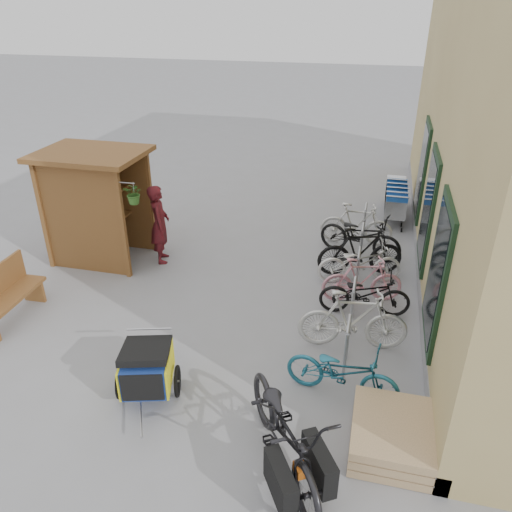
% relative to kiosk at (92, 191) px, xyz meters
% --- Properties ---
extents(ground, '(80.00, 80.00, 0.00)m').
position_rel_kiosk_xyz_m(ground, '(3.28, -2.47, -1.55)').
color(ground, gray).
extents(kiosk, '(2.49, 1.65, 2.40)m').
position_rel_kiosk_xyz_m(kiosk, '(0.00, 0.00, 0.00)').
color(kiosk, brown).
rests_on(kiosk, ground).
extents(bike_rack, '(0.05, 5.35, 0.86)m').
position_rel_kiosk_xyz_m(bike_rack, '(5.58, -0.07, -1.04)').
color(bike_rack, '#A5A8AD').
rests_on(bike_rack, ground).
extents(pallet_stack, '(1.00, 1.20, 0.40)m').
position_rel_kiosk_xyz_m(pallet_stack, '(6.28, -3.87, -1.34)').
color(pallet_stack, tan).
rests_on(pallet_stack, ground).
extents(bench, '(0.53, 1.58, 0.99)m').
position_rel_kiosk_xyz_m(bench, '(-0.40, -2.55, -1.05)').
color(bench, brown).
rests_on(bench, ground).
extents(shopping_carts, '(0.54, 2.13, 0.96)m').
position_rel_kiosk_xyz_m(shopping_carts, '(6.28, 3.97, -0.99)').
color(shopping_carts, silver).
rests_on(shopping_carts, ground).
extents(child_trailer, '(0.98, 1.52, 0.88)m').
position_rel_kiosk_xyz_m(child_trailer, '(2.87, -3.72, -1.06)').
color(child_trailer, '#1C409D').
rests_on(child_trailer, ground).
extents(cargo_bike, '(1.84, 2.32, 1.18)m').
position_rel_kiosk_xyz_m(cargo_bike, '(5.02, -4.50, -0.97)').
color(cargo_bike, black).
rests_on(cargo_bike, ground).
extents(person_kiosk, '(0.61, 0.73, 1.72)m').
position_rel_kiosk_xyz_m(person_kiosk, '(1.36, 0.21, -0.69)').
color(person_kiosk, maroon).
rests_on(person_kiosk, ground).
extents(bike_0, '(1.71, 0.81, 0.87)m').
position_rel_kiosk_xyz_m(bike_0, '(5.57, -3.06, -1.12)').
color(bike_0, '#1D5D74').
rests_on(bike_0, ground).
extents(bike_1, '(1.82, 0.75, 1.06)m').
position_rel_kiosk_xyz_m(bike_1, '(5.62, -1.89, -1.02)').
color(bike_1, silver).
rests_on(bike_1, ground).
extents(bike_2, '(1.67, 0.74, 0.85)m').
position_rel_kiosk_xyz_m(bike_2, '(5.76, -0.84, -1.13)').
color(bike_2, black).
rests_on(bike_2, ground).
extents(bike_3, '(1.57, 0.79, 0.91)m').
position_rel_kiosk_xyz_m(bike_3, '(5.69, -0.42, -1.10)').
color(bike_3, pink).
rests_on(bike_3, ground).
extents(bike_4, '(1.77, 1.02, 0.88)m').
position_rel_kiosk_xyz_m(bike_4, '(5.60, 0.29, -1.11)').
color(bike_4, silver).
rests_on(bike_4, ground).
extents(bike_5, '(1.83, 1.00, 1.06)m').
position_rel_kiosk_xyz_m(bike_5, '(5.58, 0.62, -1.02)').
color(bike_5, black).
rests_on(bike_5, ground).
extents(bike_6, '(1.98, 1.16, 0.98)m').
position_rel_kiosk_xyz_m(bike_6, '(5.54, 1.50, -1.06)').
color(bike_6, black).
rests_on(bike_6, ground).
extents(bike_7, '(1.67, 0.49, 1.00)m').
position_rel_kiosk_xyz_m(bike_7, '(5.40, 2.06, -1.05)').
color(bike_7, silver).
rests_on(bike_7, ground).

